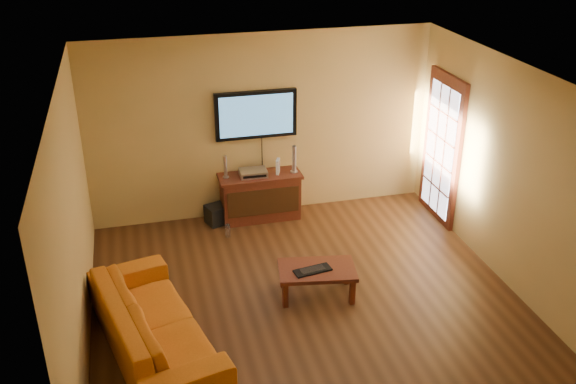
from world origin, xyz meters
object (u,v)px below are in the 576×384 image
object	(u,v)px
television	(256,115)
coffee_table	(317,272)
media_console	(260,196)
bottle	(228,230)
speaker_left	(225,168)
keyboard	(313,270)
subwoofer	(216,215)
game_console	(278,166)
av_receiver	(253,173)
sofa	(154,315)
speaker_right	(294,160)

from	to	relation	value
television	coffee_table	size ratio (longest dim) A/B	1.19
media_console	bottle	bearing A→B (deg)	-142.03
speaker_left	keyboard	size ratio (longest dim) A/B	0.71
subwoofer	bottle	bearing A→B (deg)	-97.58
subwoofer	bottle	xyz separation A→B (m)	(0.09, -0.44, -0.04)
game_console	av_receiver	bearing A→B (deg)	-159.90
sofa	keyboard	bearing A→B (deg)	-88.41
subwoofer	bottle	world-z (taller)	subwoofer
media_console	sofa	distance (m)	3.17
subwoofer	bottle	distance (m)	0.45
speaker_left	subwoofer	size ratio (longest dim) A/B	1.20
media_console	keyboard	xyz separation A→B (m)	(0.17, -2.16, 0.04)
av_receiver	speaker_right	bearing A→B (deg)	-0.08
media_console	sofa	bearing A→B (deg)	-122.56
media_console	coffee_table	size ratio (longest dim) A/B	1.22
coffee_table	av_receiver	bearing A→B (deg)	98.99
media_console	sofa	xyz separation A→B (m)	(-1.70, -2.67, 0.09)
television	speaker_right	xyz separation A→B (m)	(0.51, -0.20, -0.66)
speaker_right	subwoofer	size ratio (longest dim) A/B	1.46
av_receiver	keyboard	xyz separation A→B (m)	(0.27, -2.16, -0.35)
media_console	subwoofer	distance (m)	0.69
game_console	bottle	distance (m)	1.18
television	av_receiver	bearing A→B (deg)	-117.83
keyboard	bottle	bearing A→B (deg)	113.36
coffee_table	speaker_right	size ratio (longest dim) A/B	2.44
coffee_table	bottle	world-z (taller)	coffee_table
speaker_right	television	bearing A→B (deg)	158.07
av_receiver	game_console	xyz separation A→B (m)	(0.37, -0.00, 0.06)
television	av_receiver	xyz separation A→B (m)	(-0.10, -0.19, -0.81)
speaker_right	game_console	world-z (taller)	speaker_right
sofa	av_receiver	xyz separation A→B (m)	(1.61, 2.68, 0.30)
speaker_left	subwoofer	world-z (taller)	speaker_left
speaker_left	bottle	world-z (taller)	speaker_left
speaker_right	av_receiver	size ratio (longest dim) A/B	1.04
speaker_right	game_console	bearing A→B (deg)	176.12
subwoofer	television	bearing A→B (deg)	-2.91
television	sofa	world-z (taller)	television
av_receiver	bottle	distance (m)	0.92
media_console	bottle	world-z (taller)	media_console
speaker_right	av_receiver	xyz separation A→B (m)	(-0.61, 0.02, -0.14)
television	speaker_right	bearing A→B (deg)	-21.93
speaker_right	media_console	bearing A→B (deg)	178.45
coffee_table	game_console	world-z (taller)	game_console
game_console	subwoofer	distance (m)	1.14
television	sofa	distance (m)	3.51
coffee_table	speaker_right	world-z (taller)	speaker_right
speaker_right	coffee_table	bearing A→B (deg)	-97.32
bottle	keyboard	world-z (taller)	keyboard
television	av_receiver	world-z (taller)	television
coffee_table	television	bearing A→B (deg)	95.88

